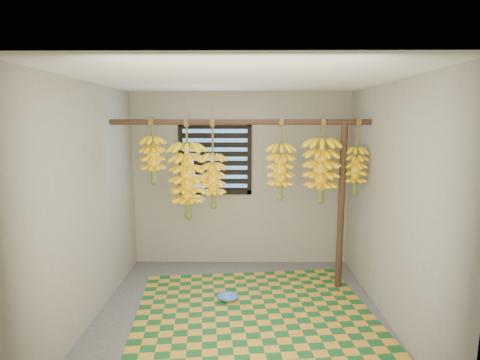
{
  "coord_description": "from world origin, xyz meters",
  "views": [
    {
      "loc": [
        0.04,
        -3.64,
        2.02
      ],
      "look_at": [
        0.0,
        0.55,
        1.35
      ],
      "focal_mm": 28.0,
      "sensor_mm": 36.0,
      "label": 1
    }
  ],
  "objects_px": {
    "banana_bunch_e": "(321,171)",
    "banana_bunch_c": "(213,180)",
    "banana_bunch_a": "(153,160)",
    "woven_mat": "(253,310)",
    "support_post": "(341,207)",
    "banana_bunch_f": "(356,170)",
    "banana_bunch_d": "(280,171)",
    "plastic_bag": "(228,296)",
    "banana_bunch_b": "(188,181)"
  },
  "relations": [
    {
      "from": "banana_bunch_a",
      "to": "banana_bunch_b",
      "type": "xyz_separation_m",
      "value": [
        0.4,
        0.0,
        -0.25
      ]
    },
    {
      "from": "banana_bunch_c",
      "to": "banana_bunch_d",
      "type": "distance_m",
      "value": 0.8
    },
    {
      "from": "woven_mat",
      "to": "banana_bunch_b",
      "type": "height_order",
      "value": "banana_bunch_b"
    },
    {
      "from": "support_post",
      "to": "banana_bunch_b",
      "type": "xyz_separation_m",
      "value": [
        -1.82,
        0.0,
        0.32
      ]
    },
    {
      "from": "support_post",
      "to": "banana_bunch_f",
      "type": "xyz_separation_m",
      "value": [
        0.15,
        0.0,
        0.44
      ]
    },
    {
      "from": "banana_bunch_d",
      "to": "banana_bunch_e",
      "type": "distance_m",
      "value": 0.48
    },
    {
      "from": "support_post",
      "to": "banana_bunch_a",
      "type": "bearing_deg",
      "value": 180.0
    },
    {
      "from": "woven_mat",
      "to": "banana_bunch_e",
      "type": "distance_m",
      "value": 1.75
    },
    {
      "from": "banana_bunch_b",
      "to": "banana_bunch_f",
      "type": "xyz_separation_m",
      "value": [
        1.97,
        0.0,
        0.12
      ]
    },
    {
      "from": "support_post",
      "to": "banana_bunch_a",
      "type": "relative_size",
      "value": 2.62
    },
    {
      "from": "banana_bunch_b",
      "to": "banana_bunch_a",
      "type": "bearing_deg",
      "value": 180.0
    },
    {
      "from": "banana_bunch_a",
      "to": "banana_bunch_b",
      "type": "relative_size",
      "value": 0.65
    },
    {
      "from": "banana_bunch_b",
      "to": "banana_bunch_f",
      "type": "distance_m",
      "value": 1.97
    },
    {
      "from": "woven_mat",
      "to": "banana_bunch_a",
      "type": "height_order",
      "value": "banana_bunch_a"
    },
    {
      "from": "support_post",
      "to": "banana_bunch_a",
      "type": "distance_m",
      "value": 2.29
    },
    {
      "from": "banana_bunch_a",
      "to": "banana_bunch_b",
      "type": "distance_m",
      "value": 0.47
    },
    {
      "from": "plastic_bag",
      "to": "banana_bunch_a",
      "type": "bearing_deg",
      "value": 155.99
    },
    {
      "from": "banana_bunch_a",
      "to": "plastic_bag",
      "type": "bearing_deg",
      "value": -24.01
    },
    {
      "from": "plastic_bag",
      "to": "banana_bunch_e",
      "type": "bearing_deg",
      "value": 19.95
    },
    {
      "from": "banana_bunch_b",
      "to": "banana_bunch_e",
      "type": "xyz_separation_m",
      "value": [
        1.57,
        0.0,
        0.12
      ]
    },
    {
      "from": "banana_bunch_e",
      "to": "banana_bunch_f",
      "type": "xyz_separation_m",
      "value": [
        0.4,
        -0.0,
        0.0
      ]
    },
    {
      "from": "support_post",
      "to": "woven_mat",
      "type": "height_order",
      "value": "support_post"
    },
    {
      "from": "support_post",
      "to": "banana_bunch_b",
      "type": "bearing_deg",
      "value": 180.0
    },
    {
      "from": "banana_bunch_b",
      "to": "banana_bunch_d",
      "type": "relative_size",
      "value": 1.23
    },
    {
      "from": "banana_bunch_b",
      "to": "banana_bunch_d",
      "type": "height_order",
      "value": "same"
    },
    {
      "from": "banana_bunch_d",
      "to": "banana_bunch_f",
      "type": "distance_m",
      "value": 0.88
    },
    {
      "from": "plastic_bag",
      "to": "banana_bunch_e",
      "type": "xyz_separation_m",
      "value": [
        1.09,
        0.39,
        1.38
      ]
    },
    {
      "from": "woven_mat",
      "to": "banana_bunch_b",
      "type": "distance_m",
      "value": 1.63
    },
    {
      "from": "banana_bunch_c",
      "to": "banana_bunch_d",
      "type": "xyz_separation_m",
      "value": [
        0.79,
        0.0,
        0.11
      ]
    },
    {
      "from": "banana_bunch_b",
      "to": "plastic_bag",
      "type": "bearing_deg",
      "value": -39.26
    },
    {
      "from": "banana_bunch_a",
      "to": "banana_bunch_f",
      "type": "xyz_separation_m",
      "value": [
        2.37,
        0.0,
        -0.12
      ]
    },
    {
      "from": "banana_bunch_e",
      "to": "banana_bunch_c",
      "type": "bearing_deg",
      "value": -180.0
    },
    {
      "from": "support_post",
      "to": "banana_bunch_e",
      "type": "bearing_deg",
      "value": 180.0
    },
    {
      "from": "banana_bunch_e",
      "to": "woven_mat",
      "type": "bearing_deg",
      "value": -143.66
    },
    {
      "from": "banana_bunch_d",
      "to": "banana_bunch_b",
      "type": "bearing_deg",
      "value": -180.0
    },
    {
      "from": "banana_bunch_a",
      "to": "banana_bunch_d",
      "type": "bearing_deg",
      "value": 0.0
    },
    {
      "from": "support_post",
      "to": "plastic_bag",
      "type": "bearing_deg",
      "value": -163.57
    },
    {
      "from": "plastic_bag",
      "to": "banana_bunch_f",
      "type": "relative_size",
      "value": 0.27
    },
    {
      "from": "banana_bunch_a",
      "to": "banana_bunch_d",
      "type": "height_order",
      "value": "same"
    },
    {
      "from": "support_post",
      "to": "banana_bunch_c",
      "type": "xyz_separation_m",
      "value": [
        -1.52,
        0.0,
        0.32
      ]
    },
    {
      "from": "banana_bunch_f",
      "to": "plastic_bag",
      "type": "bearing_deg",
      "value": -165.15
    },
    {
      "from": "plastic_bag",
      "to": "banana_bunch_d",
      "type": "relative_size",
      "value": 0.26
    },
    {
      "from": "woven_mat",
      "to": "banana_bunch_f",
      "type": "height_order",
      "value": "banana_bunch_f"
    },
    {
      "from": "banana_bunch_a",
      "to": "woven_mat",
      "type": "bearing_deg",
      "value": -26.72
    },
    {
      "from": "banana_bunch_d",
      "to": "banana_bunch_a",
      "type": "bearing_deg",
      "value": -180.0
    },
    {
      "from": "woven_mat",
      "to": "banana_bunch_c",
      "type": "bearing_deg",
      "value": 128.45
    },
    {
      "from": "plastic_bag",
      "to": "banana_bunch_d",
      "type": "xyz_separation_m",
      "value": [
        0.61,
        0.39,
        1.37
      ]
    },
    {
      "from": "banana_bunch_b",
      "to": "banana_bunch_c",
      "type": "height_order",
      "value": "same"
    },
    {
      "from": "woven_mat",
      "to": "banana_bunch_f",
      "type": "relative_size",
      "value": 2.75
    },
    {
      "from": "support_post",
      "to": "banana_bunch_a",
      "type": "xyz_separation_m",
      "value": [
        -2.22,
        0.0,
        0.57
      ]
    }
  ]
}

